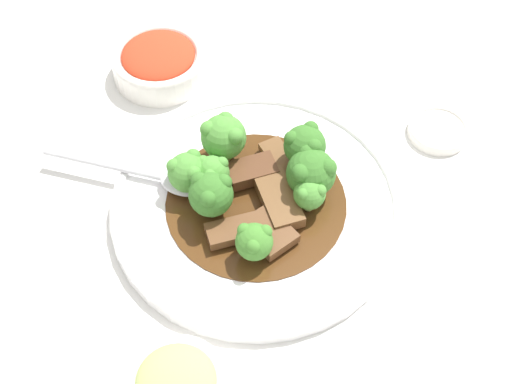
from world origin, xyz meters
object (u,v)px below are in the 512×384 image
broccoli_floret_7 (188,172)px  side_bowl_kimchi (159,62)px  main_plate (256,205)px  broccoli_floret_5 (311,172)px  beef_strip_3 (233,231)px  broccoli_floret_1 (305,145)px  broccoli_floret_4 (224,136)px  broccoli_floret_6 (254,241)px  beef_strip_1 (278,199)px  serving_spoon (171,178)px  beef_strip_4 (279,158)px  beef_strip_0 (252,171)px  broccoli_floret_3 (212,172)px  broccoli_floret_0 (211,194)px  beef_strip_2 (269,232)px  sauce_dish (439,130)px  broccoli_floret_2 (310,193)px

broccoli_floret_7 → side_bowl_kimchi: 0.20m
broccoli_floret_7 → side_bowl_kimchi: bearing=79.9°
main_plate → broccoli_floret_5: size_ratio=5.80×
main_plate → beef_strip_3: bearing=-143.3°
broccoli_floret_1 → broccoli_floret_4: same height
broccoli_floret_6 → broccoli_floret_7: size_ratio=0.90×
beef_strip_3 → broccoli_floret_5: broccoli_floret_5 is taller
beef_strip_1 → serving_spoon: (-0.09, 0.07, -0.00)m
main_plate → broccoli_floret_4: 0.08m
beef_strip_4 → broccoli_floret_1: size_ratio=0.95×
beef_strip_0 → beef_strip_3: (-0.05, -0.06, -0.00)m
broccoli_floret_3 → side_bowl_kimchi: 0.20m
beef_strip_0 → broccoli_floret_0: bearing=-154.9°
beef_strip_3 → beef_strip_4: size_ratio=1.05×
beef_strip_0 → broccoli_floret_0: (-0.06, -0.03, 0.02)m
beef_strip_2 → broccoli_floret_7: (-0.05, 0.09, 0.02)m
broccoli_floret_3 → broccoli_floret_0: bearing=-113.6°
beef_strip_1 → sauce_dish: beef_strip_1 is taller
broccoli_floret_2 → sauce_dish: (0.19, 0.04, -0.04)m
beef_strip_0 → beef_strip_4: beef_strip_0 is taller
beef_strip_1 → broccoli_floret_3: 0.07m
main_plate → sauce_dish: (0.24, 0.01, -0.00)m
beef_strip_3 → broccoli_floret_2: (0.08, -0.00, 0.02)m
beef_strip_4 → broccoli_floret_3: broccoli_floret_3 is taller
beef_strip_2 → broccoli_floret_4: broccoli_floret_4 is taller
beef_strip_3 → broccoli_floret_0: broccoli_floret_0 is taller
beef_strip_4 → beef_strip_3: bearing=-141.2°
beef_strip_4 → broccoli_floret_3: bearing=-177.4°
broccoli_floret_6 → beef_strip_3: bearing=108.5°
beef_strip_2 → broccoli_floret_0: bearing=129.3°
broccoli_floret_7 → broccoli_floret_0: bearing=-76.2°
beef_strip_4 → broccoli_floret_7: broccoli_floret_7 is taller
beef_strip_4 → broccoli_floret_1: bearing=-40.4°
beef_strip_0 → serving_spoon: 0.09m
beef_strip_3 → broccoli_floret_4: broccoli_floret_4 is taller
beef_strip_0 → broccoli_floret_1: bearing=-10.8°
beef_strip_2 → broccoli_floret_6: 0.03m
broccoli_floret_4 → beef_strip_3: bearing=-108.1°
beef_strip_2 → broccoli_floret_6: broccoli_floret_6 is taller
broccoli_floret_0 → broccoli_floret_6: 0.07m
beef_strip_0 → broccoli_floret_7: bearing=168.5°
broccoli_floret_4 → side_bowl_kimchi: broccoli_floret_4 is taller
broccoli_floret_1 → broccoli_floret_4: size_ratio=0.98×
broccoli_floret_2 → sauce_dish: bearing=12.8°
broccoli_floret_7 → sauce_dish: broccoli_floret_7 is taller
beef_strip_1 → side_bowl_kimchi: (-0.04, 0.25, -0.00)m
beef_strip_4 → broccoli_floret_4: 0.07m
broccoli_floret_0 → broccoli_floret_4: size_ratio=0.92×
broccoli_floret_4 → side_bowl_kimchi: bearing=95.3°
beef_strip_4 → broccoli_floret_1: 0.04m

